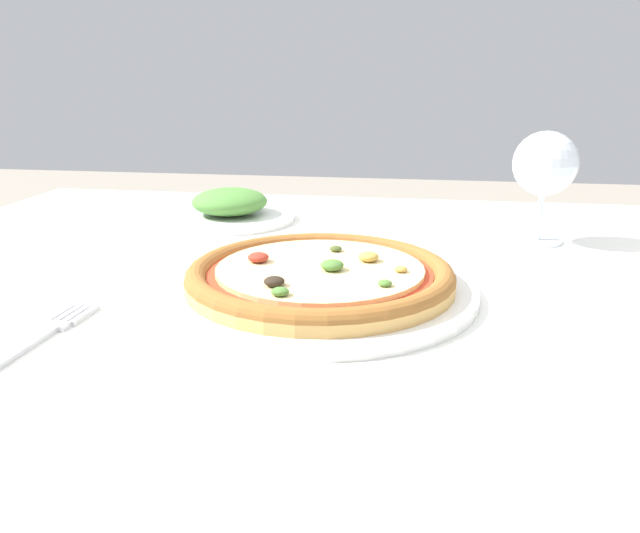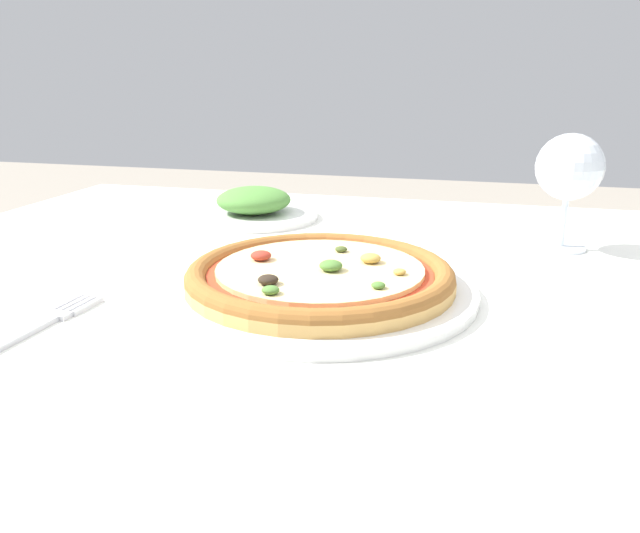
{
  "view_description": "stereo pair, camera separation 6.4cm",
  "coord_description": "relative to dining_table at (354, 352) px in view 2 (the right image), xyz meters",
  "views": [
    {
      "loc": [
        0.06,
        -0.65,
        0.93
      ],
      "look_at": [
        -0.03,
        -0.05,
        0.74
      ],
      "focal_mm": 35.0,
      "sensor_mm": 36.0,
      "label": 1
    },
    {
      "loc": [
        0.13,
        -0.64,
        0.93
      ],
      "look_at": [
        -0.03,
        -0.05,
        0.74
      ],
      "focal_mm": 35.0,
      "sensor_mm": 36.0,
      "label": 2
    }
  ],
  "objects": [
    {
      "name": "dining_table",
      "position": [
        0.0,
        0.0,
        0.0
      ],
      "size": [
        1.26,
        0.95,
        0.71
      ],
      "color": "brown",
      "rests_on": "ground_plane"
    },
    {
      "name": "pizza_plate",
      "position": [
        -0.03,
        -0.05,
        0.1
      ],
      "size": [
        0.32,
        0.32,
        0.04
      ],
      "color": "white",
      "rests_on": "dining_table"
    },
    {
      "name": "fork",
      "position": [
        -0.25,
        -0.2,
        0.09
      ],
      "size": [
        0.03,
        0.17,
        0.0
      ],
      "color": "silver",
      "rests_on": "dining_table"
    },
    {
      "name": "wine_glass_far_left",
      "position": [
        0.23,
        0.2,
        0.19
      ],
      "size": [
        0.08,
        0.08,
        0.15
      ],
      "color": "silver",
      "rests_on": "dining_table"
    },
    {
      "name": "side_plate",
      "position": [
        -0.22,
        0.26,
        0.1
      ],
      "size": [
        0.2,
        0.2,
        0.05
      ],
      "color": "white",
      "rests_on": "dining_table"
    }
  ]
}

